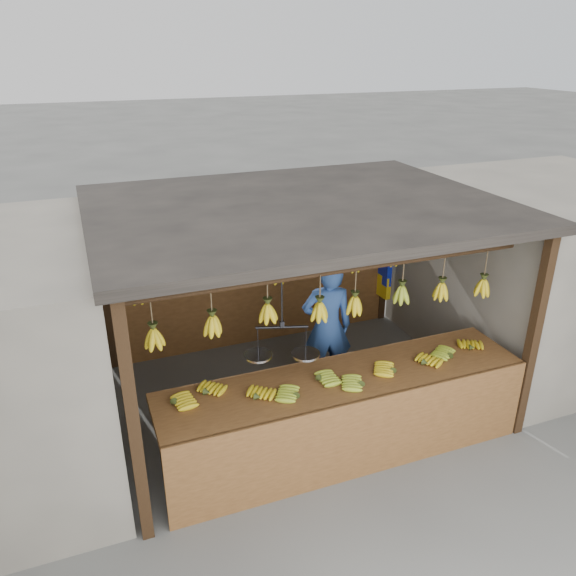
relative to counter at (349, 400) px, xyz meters
name	(u,v)px	position (x,y,z in m)	size (l,w,h in m)	color
ground	(297,395)	(-0.05, 1.23, -0.72)	(80.00, 80.00, 0.00)	#5B5B57
stall	(287,233)	(-0.05, 1.56, 1.25)	(4.30, 3.30, 2.40)	black
neighbor_right	(545,268)	(3.55, 1.23, 0.43)	(3.00, 3.00, 2.30)	slate
counter	(349,400)	(0.00, 0.00, 0.00)	(3.75, 0.85, 0.96)	brown
hanging_bananas	(298,271)	(-0.05, 1.23, 0.91)	(3.64, 2.23, 0.38)	gold
balance_scale	(282,351)	(-0.62, 0.23, 0.55)	(0.69, 0.40, 0.79)	black
vendor	(327,327)	(0.35, 1.28, 0.12)	(0.61, 0.40, 1.67)	#3359A5
bag_bundles	(386,260)	(1.89, 2.58, 0.30)	(0.08, 0.26, 1.25)	red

